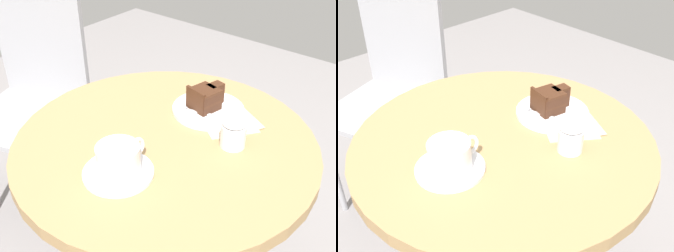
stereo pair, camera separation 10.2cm
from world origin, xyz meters
The scene contains 10 objects.
cafe_table centered at (0.00, 0.00, 0.57)m, with size 0.75×0.75×0.68m.
saucer centered at (-0.17, -0.01, 0.69)m, with size 0.16×0.16×0.01m.
coffee_cup centered at (-0.17, -0.01, 0.73)m, with size 0.13×0.10×0.07m.
teaspoon centered at (-0.16, -0.05, 0.69)m, with size 0.08×0.07×0.00m.
cake_plate centered at (0.17, -0.01, 0.69)m, with size 0.20×0.20×0.01m.
cake_slice centered at (0.17, 0.00, 0.72)m, with size 0.11×0.08×0.06m.
fork centered at (0.13, 0.01, 0.70)m, with size 0.05×0.13×0.00m.
napkin centered at (0.17, -0.08, 0.68)m, with size 0.18×0.18×0.00m.
cafe_chair centered at (0.11, 0.73, 0.54)m, with size 0.49×0.49×0.91m.
sugar_pot centered at (0.08, -0.14, 0.72)m, with size 0.06×0.06×0.07m.
Camera 1 is at (-0.65, -0.55, 1.29)m, focal length 45.00 mm.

